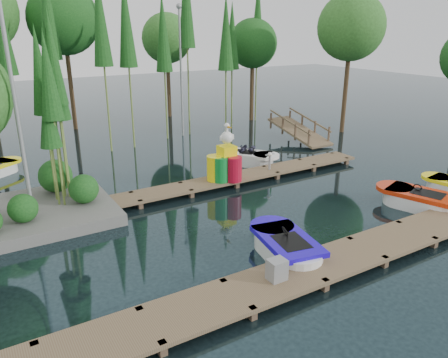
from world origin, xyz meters
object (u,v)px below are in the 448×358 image
boat_blue (286,248)px  drum_cluster (228,163)px  boat_red (419,200)px  utility_cabinet (277,270)px  yellow_barrel (215,168)px

boat_blue → drum_cluster: bearing=84.8°
boat_red → drum_cluster: 7.12m
boat_blue → boat_red: (6.23, 0.32, 0.00)m
boat_blue → drum_cluster: 5.93m
utility_cabinet → drum_cluster: 7.41m
yellow_barrel → drum_cluster: (0.50, -0.16, 0.17)m
boat_red → boat_blue: bearing=164.3°
boat_blue → utility_cabinet: boat_blue is taller
boat_red → utility_cabinet: 7.61m
boat_blue → boat_red: size_ratio=0.97×
utility_cabinet → drum_cluster: size_ratio=0.23×
utility_cabinet → boat_red: bearing=11.3°
boat_red → drum_cluster: size_ratio=1.38×
boat_red → utility_cabinet: boat_red is taller
boat_blue → drum_cluster: size_ratio=1.34×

